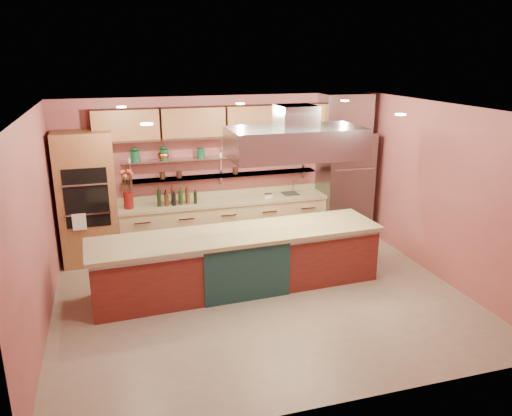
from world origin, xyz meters
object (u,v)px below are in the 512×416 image
object	(u,v)px
island	(238,260)
green_canister	(201,153)
refrigerator	(344,185)
kitchen_scale	(268,195)
flower_vase	(129,200)
copper_kettle	(163,155)

from	to	relation	value
island	green_canister	bearing A→B (deg)	93.21
refrigerator	kitchen_scale	xyz separation A→B (m)	(-1.57, 0.01, -0.08)
kitchen_scale	refrigerator	bearing A→B (deg)	-1.87
flower_vase	kitchen_scale	xyz separation A→B (m)	(2.55, 0.00, -0.10)
refrigerator	kitchen_scale	size ratio (longest dim) A/B	14.08
copper_kettle	refrigerator	bearing A→B (deg)	-3.79
refrigerator	green_canister	bearing A→B (deg)	175.29
flower_vase	green_canister	world-z (taller)	green_canister
island	copper_kettle	xyz separation A→B (m)	(-0.88, 1.92, 1.33)
refrigerator	flower_vase	bearing A→B (deg)	179.86
island	green_canister	world-z (taller)	green_canister
kitchen_scale	green_canister	world-z (taller)	green_canister
kitchen_scale	green_canister	bearing A→B (deg)	168.24
island	green_canister	distance (m)	2.35
refrigerator	kitchen_scale	bearing A→B (deg)	179.64
kitchen_scale	copper_kettle	size ratio (longest dim) A/B	0.79
kitchen_scale	flower_vase	bearing A→B (deg)	178.50
refrigerator	copper_kettle	bearing A→B (deg)	176.21
green_canister	kitchen_scale	bearing A→B (deg)	-10.25
flower_vase	copper_kettle	xyz separation A→B (m)	(0.65, 0.22, 0.72)
copper_kettle	island	bearing A→B (deg)	-65.50
island	kitchen_scale	xyz separation A→B (m)	(1.02, 1.70, 0.51)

